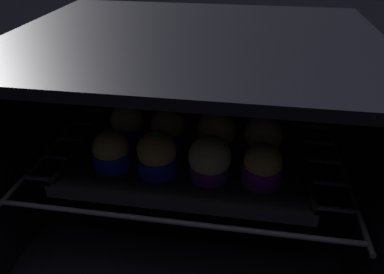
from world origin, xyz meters
TOP-DOWN VIEW (x-y plane):
  - oven_cavity at (0.00, 26.25)cm, footprint 59.00×47.00cm
  - oven_rack at (0.00, 22.00)cm, footprint 54.80×42.00cm
  - baking_tray at (0.00, 20.95)cm, footprint 40.69×32.40cm
  - muffin_row0_col0 at (-12.24, 12.70)cm, footprint 6.28×6.28cm
  - muffin_row0_col1 at (-4.36, 12.34)cm, footprint 6.37×6.37cm
  - muffin_row0_col2 at (4.15, 12.34)cm, footprint 6.81×6.81cm
  - muffin_row0_col3 at (12.44, 12.43)cm, footprint 6.28×6.28cm
  - muffin_row1_col0 at (-12.19, 21.24)cm, footprint 6.28×6.28cm
  - muffin_row1_col1 at (-4.47, 21.11)cm, footprint 6.28×6.28cm
  - muffin_row1_col2 at (4.36, 20.65)cm, footprint 6.83×6.83cm
  - muffin_row1_col3 at (12.57, 20.68)cm, footprint 6.64×6.64cm
  - muffin_row2_col0 at (-12.33, 29.57)cm, footprint 6.41×6.41cm
  - muffin_row2_col1 at (-4.18, 29.46)cm, footprint 6.53×6.53cm
  - muffin_row2_col2 at (3.81, 29.29)cm, footprint 6.28×6.28cm
  - muffin_row2_col3 at (12.26, 29.26)cm, footprint 6.28×6.28cm

SIDE VIEW (x-z plane):
  - oven_rack at x=0.00cm, z-range 13.20..14.00cm
  - baking_tray at x=0.00cm, z-range 13.58..15.78cm
  - oven_cavity at x=0.00cm, z-range -1.50..35.50cm
  - muffin_row0_col0 at x=-12.24cm, z-range 14.80..21.40cm
  - muffin_row2_col3 at x=12.26cm, z-range 14.77..21.55cm
  - muffin_row0_col3 at x=12.44cm, z-range 14.83..21.59cm
  - muffin_row1_col1 at x=-4.47cm, z-range 14.79..21.74cm
  - muffin_row1_col3 at x=12.57cm, z-range 14.74..21.85cm
  - muffin_row2_col2 at x=3.81cm, z-range 14.91..21.87cm
  - muffin_row0_col2 at x=4.15cm, z-range 14.82..22.11cm
  - muffin_row1_col2 at x=4.36cm, z-range 14.86..22.22cm
  - muffin_row1_col0 at x=-12.19cm, z-range 14.88..22.31cm
  - muffin_row0_col1 at x=-4.36cm, z-range 14.68..22.58cm
  - muffin_row2_col0 at x=-12.33cm, z-range 14.88..22.43cm
  - muffin_row2_col1 at x=-4.18cm, z-range 14.69..23.02cm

